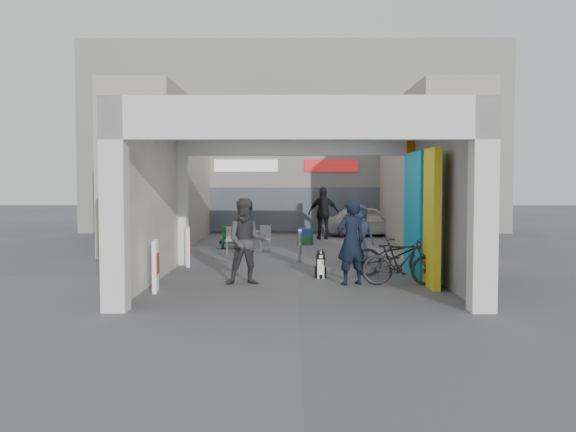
{
  "coord_description": "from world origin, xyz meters",
  "views": [
    {
      "loc": [
        -0.1,
        -14.42,
        2.12
      ],
      "look_at": [
        -0.2,
        1.0,
        1.3
      ],
      "focal_mm": 40.0,
      "sensor_mm": 36.0,
      "label": 1
    }
  ],
  "objects_px": {
    "man_elderly": "(359,234)",
    "cafe_set": "(247,243)",
    "man_with_dog": "(351,242)",
    "white_van": "(368,221)",
    "man_crates": "(324,213)",
    "man_back_turned": "(247,241)",
    "bicycle_front": "(395,255)",
    "border_collie": "(321,266)",
    "produce_stand": "(237,240)",
    "bicycle_rear": "(402,262)"
  },
  "relations": [
    {
      "from": "cafe_set",
      "to": "bicycle_front",
      "type": "distance_m",
      "value": 6.19
    },
    {
      "from": "bicycle_front",
      "to": "border_collie",
      "type": "bearing_deg",
      "value": 104.45
    },
    {
      "from": "border_collie",
      "to": "bicycle_front",
      "type": "bearing_deg",
      "value": 5.35
    },
    {
      "from": "cafe_set",
      "to": "man_crates",
      "type": "bearing_deg",
      "value": 60.23
    },
    {
      "from": "man_crates",
      "to": "bicycle_front",
      "type": "height_order",
      "value": "man_crates"
    },
    {
      "from": "man_crates",
      "to": "bicycle_front",
      "type": "distance_m",
      "value": 9.48
    },
    {
      "from": "border_collie",
      "to": "man_with_dog",
      "type": "distance_m",
      "value": 1.27
    },
    {
      "from": "cafe_set",
      "to": "man_elderly",
      "type": "height_order",
      "value": "man_elderly"
    },
    {
      "from": "border_collie",
      "to": "man_back_turned",
      "type": "xyz_separation_m",
      "value": [
        -1.57,
        -0.9,
        0.64
      ]
    },
    {
      "from": "produce_stand",
      "to": "man_back_turned",
      "type": "xyz_separation_m",
      "value": [
        0.84,
        -7.19,
        0.62
      ]
    },
    {
      "from": "man_elderly",
      "to": "white_van",
      "type": "distance_m",
      "value": 8.62
    },
    {
      "from": "man_with_dog",
      "to": "white_van",
      "type": "relative_size",
      "value": 0.5
    },
    {
      "from": "bicycle_front",
      "to": "man_crates",
      "type": "bearing_deg",
      "value": 14.34
    },
    {
      "from": "cafe_set",
      "to": "man_elderly",
      "type": "relative_size",
      "value": 0.85
    },
    {
      "from": "white_van",
      "to": "produce_stand",
      "type": "bearing_deg",
      "value": 133.35
    },
    {
      "from": "border_collie",
      "to": "man_elderly",
      "type": "relative_size",
      "value": 0.42
    },
    {
      "from": "man_with_dog",
      "to": "white_van",
      "type": "bearing_deg",
      "value": -122.57
    },
    {
      "from": "man_with_dog",
      "to": "man_back_turned",
      "type": "height_order",
      "value": "man_back_turned"
    },
    {
      "from": "border_collie",
      "to": "man_elderly",
      "type": "distance_m",
      "value": 2.81
    },
    {
      "from": "produce_stand",
      "to": "man_elderly",
      "type": "relative_size",
      "value": 0.68
    },
    {
      "from": "man_back_turned",
      "to": "man_crates",
      "type": "xyz_separation_m",
      "value": [
        2.1,
        10.51,
        0.08
      ]
    },
    {
      "from": "produce_stand",
      "to": "bicycle_front",
      "type": "relative_size",
      "value": 0.56
    },
    {
      "from": "cafe_set",
      "to": "bicycle_front",
      "type": "xyz_separation_m",
      "value": [
        3.68,
        -4.97,
        0.21
      ]
    },
    {
      "from": "cafe_set",
      "to": "white_van",
      "type": "bearing_deg",
      "value": 53.4
    },
    {
      "from": "man_with_dog",
      "to": "man_elderly",
      "type": "bearing_deg",
      "value": -122.99
    },
    {
      "from": "bicycle_front",
      "to": "cafe_set",
      "type": "bearing_deg",
      "value": 43.9
    },
    {
      "from": "man_elderly",
      "to": "bicycle_front",
      "type": "bearing_deg",
      "value": -94.53
    },
    {
      "from": "produce_stand",
      "to": "man_elderly",
      "type": "distance_m",
      "value": 5.18
    },
    {
      "from": "produce_stand",
      "to": "man_crates",
      "type": "xyz_separation_m",
      "value": [
        2.94,
        3.32,
        0.7
      ]
    },
    {
      "from": "border_collie",
      "to": "man_with_dog",
      "type": "bearing_deg",
      "value": -59.78
    },
    {
      "from": "man_crates",
      "to": "bicycle_front",
      "type": "relative_size",
      "value": 1.04
    },
    {
      "from": "man_back_turned",
      "to": "man_crates",
      "type": "relative_size",
      "value": 0.92
    },
    {
      "from": "produce_stand",
      "to": "bicycle_front",
      "type": "distance_m",
      "value": 7.33
    },
    {
      "from": "cafe_set",
      "to": "bicycle_rear",
      "type": "relative_size",
      "value": 0.8
    },
    {
      "from": "man_with_dog",
      "to": "bicycle_rear",
      "type": "bearing_deg",
      "value": 150.92
    },
    {
      "from": "produce_stand",
      "to": "bicycle_rear",
      "type": "bearing_deg",
      "value": -59.43
    },
    {
      "from": "produce_stand",
      "to": "man_with_dog",
      "type": "height_order",
      "value": "man_with_dog"
    },
    {
      "from": "man_with_dog",
      "to": "bicycle_rear",
      "type": "relative_size",
      "value": 1.09
    },
    {
      "from": "man_crates",
      "to": "bicycle_rear",
      "type": "height_order",
      "value": "man_crates"
    },
    {
      "from": "man_back_turned",
      "to": "man_elderly",
      "type": "distance_m",
      "value": 4.36
    },
    {
      "from": "man_crates",
      "to": "man_back_turned",
      "type": "bearing_deg",
      "value": 71.67
    },
    {
      "from": "man_with_dog",
      "to": "man_crates",
      "type": "relative_size",
      "value": 0.91
    },
    {
      "from": "produce_stand",
      "to": "bicycle_front",
      "type": "xyz_separation_m",
      "value": [
        4.09,
        -6.07,
        0.22
      ]
    },
    {
      "from": "border_collie",
      "to": "produce_stand",
      "type": "bearing_deg",
      "value": 109.19
    },
    {
      "from": "bicycle_rear",
      "to": "white_van",
      "type": "xyz_separation_m",
      "value": [
        0.75,
        12.08,
        0.12
      ]
    },
    {
      "from": "man_back_turned",
      "to": "man_crates",
      "type": "distance_m",
      "value": 10.72
    },
    {
      "from": "border_collie",
      "to": "cafe_set",
      "type": "bearing_deg",
      "value": 109.34
    },
    {
      "from": "man_elderly",
      "to": "bicycle_front",
      "type": "distance_m",
      "value": 2.4
    },
    {
      "from": "man_with_dog",
      "to": "man_back_turned",
      "type": "distance_m",
      "value": 2.15
    },
    {
      "from": "man_elderly",
      "to": "cafe_set",
      "type": "bearing_deg",
      "value": 121.48
    }
  ]
}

